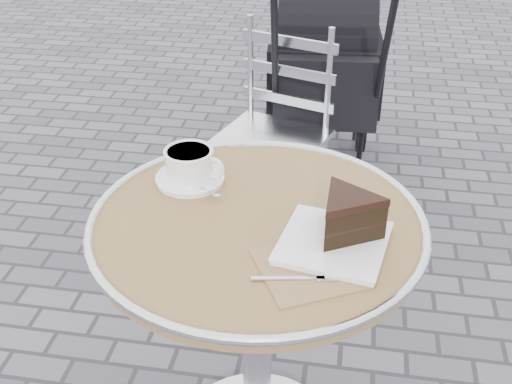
% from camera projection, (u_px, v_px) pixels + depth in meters
% --- Properties ---
extents(cafe_table, '(0.72, 0.72, 0.74)m').
position_uv_depth(cafe_table, '(257.00, 281.00, 1.44)').
color(cafe_table, silver).
rests_on(cafe_table, ground).
extents(cappuccino_set, '(0.16, 0.16, 0.08)m').
position_uv_depth(cappuccino_set, '(190.00, 168.00, 1.47)').
color(cappuccino_set, white).
rests_on(cappuccino_set, cafe_table).
extents(cake_plate_set, '(0.28, 0.31, 0.11)m').
position_uv_depth(cake_plate_set, '(343.00, 222.00, 1.26)').
color(cake_plate_set, '#906B4F').
rests_on(cake_plate_set, cafe_table).
extents(bistro_chair, '(0.47, 0.47, 0.82)m').
position_uv_depth(bistro_chair, '(279.00, 111.00, 2.34)').
color(bistro_chair, silver).
rests_on(bistro_chair, ground).
extents(baby_stroller, '(0.51, 0.98, 0.99)m').
position_uv_depth(baby_stroller, '(324.00, 81.00, 2.76)').
color(baby_stroller, black).
rests_on(baby_stroller, ground).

